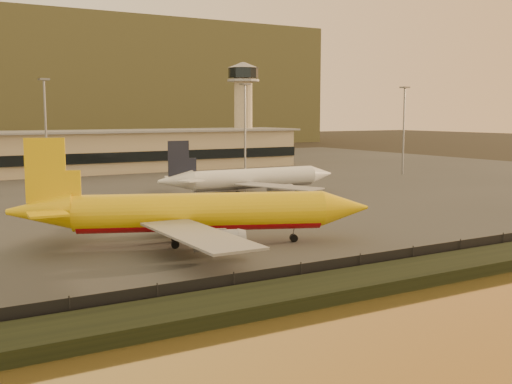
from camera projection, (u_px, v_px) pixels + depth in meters
ground at (281, 256)px, 81.08m from camera, size 900.00×900.00×0.00m
embankment at (370, 281)px, 66.54m from camera, size 320.00×7.00×1.40m
tarmac at (75, 184)px, 161.85m from camera, size 320.00×220.00×0.20m
perimeter_fence at (346, 267)px, 69.87m from camera, size 300.00×0.05×2.20m
control_tower at (243, 103)px, 225.66m from camera, size 11.20×11.20×35.50m
apron_light_masts at (159, 123)px, 150.61m from camera, size 152.20×12.20×25.40m
dhl_cargo_jet at (194, 213)px, 86.79m from camera, size 46.71×44.22×14.62m
white_narrowbody_jet at (251, 179)px, 138.38m from camera, size 42.60×41.67×12.26m
gse_vehicle_yellow at (281, 207)px, 115.52m from camera, size 4.64×2.16×2.07m
gse_vehicle_white at (119, 219)px, 102.76m from camera, size 4.15×2.96×1.71m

